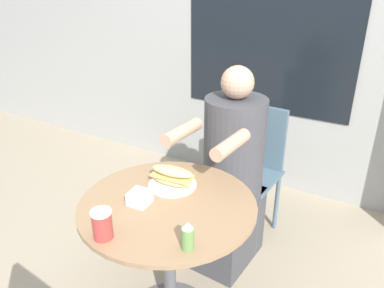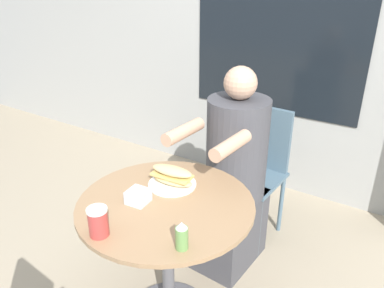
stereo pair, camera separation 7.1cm
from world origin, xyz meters
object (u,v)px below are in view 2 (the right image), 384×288
Objects in this scene: diner_chair at (257,161)px; sandwich_on_plate at (172,177)px; drink_cup at (98,222)px; seated_diner at (232,183)px; cafe_table at (167,235)px; condiment_bottle at (182,236)px.

diner_chair is 3.75× the size of sandwich_on_plate.
diner_chair reaches higher than drink_cup.
seated_diner is 10.02× the size of drink_cup.
diner_chair is at bearing 87.00° from cafe_table.
drink_cup is at bearing 86.02° from seated_diner.
diner_chair reaches higher than cafe_table.
drink_cup is (-0.02, -0.46, 0.02)m from sandwich_on_plate.
seated_diner is 0.95m from drink_cup.
diner_chair is (0.05, 0.93, -0.00)m from cafe_table.
condiment_bottle is (0.31, 0.11, -0.00)m from drink_cup.
seated_diner reaches higher than sandwich_on_plate.
seated_diner is at bearing 103.45° from condiment_bottle.
condiment_bottle is at bearing -50.20° from sandwich_on_plate.
drink_cup reaches higher than condiment_bottle.
cafe_table is at bearing -65.79° from sandwich_on_plate.
seated_diner is 0.51m from sandwich_on_plate.
sandwich_on_plate is 1.93× the size of drink_cup.
drink_cup is at bearing -92.54° from sandwich_on_plate.
diner_chair is 7.25× the size of drink_cup.
seated_diner is (0.04, 0.59, -0.00)m from cafe_table.
condiment_bottle is (0.29, -0.35, 0.01)m from sandwich_on_plate.
seated_diner is 10.33× the size of condiment_bottle.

